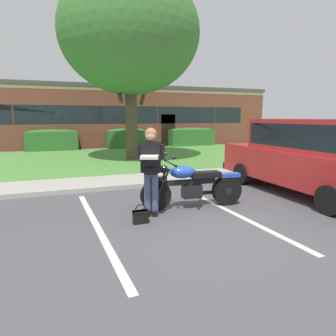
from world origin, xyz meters
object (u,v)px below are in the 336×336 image
(motorcycle, at_px, (196,185))
(rider_person, at_px, (151,165))
(handbag, at_px, (141,216))
(hedge_center_right, at_px, (191,136))
(shade_tree, at_px, (130,34))
(brick_building, at_px, (85,117))
(hedge_left, at_px, (52,140))
(hedge_center_left, at_px, (127,138))
(parked_suv_adjacent, at_px, (310,156))

(motorcycle, relative_size, rider_person, 1.32)
(handbag, height_order, hedge_center_right, hedge_center_right)
(shade_tree, bearing_deg, handbag, -101.90)
(brick_building, bearing_deg, hedge_left, -112.27)
(hedge_center_left, bearing_deg, hedge_left, 180.00)
(shade_tree, xyz_separation_m, hedge_center_right, (5.19, 5.06, -4.67))
(motorcycle, xyz_separation_m, parked_suv_adjacent, (3.12, 0.07, 0.48))
(handbag, height_order, hedge_left, hedge_left)
(parked_suv_adjacent, xyz_separation_m, hedge_center_left, (-1.97, 12.25, -0.30))
(handbag, bearing_deg, motorcycle, 21.99)
(handbag, xyz_separation_m, shade_tree, (1.65, 7.80, 5.18))
(shade_tree, xyz_separation_m, hedge_center_left, (0.87, 5.06, -4.67))
(rider_person, bearing_deg, parked_suv_adjacent, 3.41)
(rider_person, distance_m, hedge_left, 12.68)
(parked_suv_adjacent, bearing_deg, brick_building, 102.83)
(handbag, relative_size, hedge_center_left, 0.14)
(motorcycle, height_order, hedge_left, hedge_left)
(shade_tree, bearing_deg, hedge_left, 124.25)
(hedge_left, relative_size, hedge_center_right, 0.92)
(parked_suv_adjacent, height_order, brick_building, brick_building)
(hedge_center_right, bearing_deg, shade_tree, -135.73)
(hedge_center_right, height_order, brick_building, brick_building)
(rider_person, relative_size, hedge_left, 0.61)
(motorcycle, distance_m, handbag, 1.52)
(hedge_center_left, bearing_deg, parked_suv_adjacent, -80.85)
(rider_person, relative_size, brick_building, 0.07)
(shade_tree, relative_size, brick_building, 0.31)
(brick_building, bearing_deg, shade_tree, -83.54)
(motorcycle, height_order, handbag, motorcycle)
(hedge_left, bearing_deg, hedge_center_left, -0.00)
(rider_person, relative_size, hedge_center_left, 0.69)
(shade_tree, xyz_separation_m, brick_building, (-1.20, 10.56, -3.35))
(hedge_left, height_order, hedge_center_right, same)
(handbag, distance_m, hedge_center_right, 14.58)
(hedge_center_right, xyz_separation_m, brick_building, (-6.39, 5.50, 1.32))
(motorcycle, xyz_separation_m, hedge_center_right, (5.47, 12.31, 0.17))
(rider_person, xyz_separation_m, hedge_center_right, (6.53, 12.50, -0.36))
(motorcycle, relative_size, hedge_center_right, 0.75)
(parked_suv_adjacent, distance_m, brick_building, 18.23)
(rider_person, bearing_deg, brick_building, 89.56)
(rider_person, height_order, brick_building, brick_building)
(hedge_center_left, bearing_deg, motorcycle, -95.33)
(motorcycle, relative_size, hedge_left, 0.81)
(rider_person, distance_m, handbag, 0.99)
(hedge_left, bearing_deg, motorcycle, -75.55)
(motorcycle, height_order, parked_suv_adjacent, parked_suv_adjacent)
(rider_person, bearing_deg, shade_tree, 79.83)
(handbag, bearing_deg, shade_tree, 78.10)
(motorcycle, height_order, rider_person, rider_person)
(hedge_left, distance_m, hedge_center_left, 4.32)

